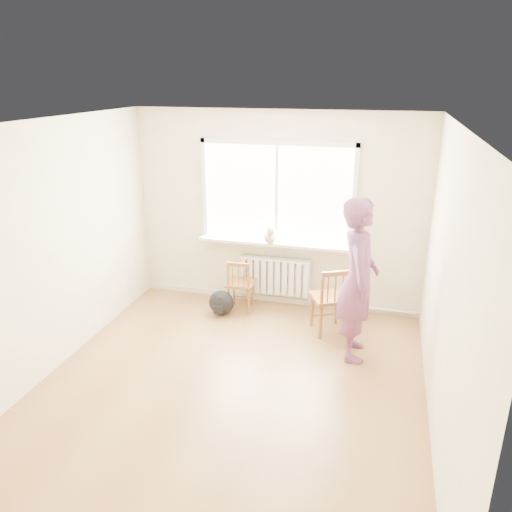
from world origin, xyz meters
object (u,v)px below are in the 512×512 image
Objects in this scene: chair_right at (331,301)px; cat at (271,235)px; chair_left at (240,285)px; backpack at (221,303)px; person at (358,280)px.

chair_right is 2.09× the size of cat.
chair_left is at bearing -41.35° from chair_right.
chair_left is 0.81m from cat.
chair_right is 1.54m from backpack.
chair_left is at bearing 58.42° from person.
person reaches higher than backpack.
person is at bearing -51.97° from cat.
person is 5.45× the size of backpack.
person reaches higher than cat.
person is at bearing 152.14° from chair_left.
backpack is at bearing 66.09° from person.
cat is (0.37, 0.22, 0.69)m from chair_left.
cat is at bearing -58.15° from chair_right.
person is (1.61, -0.77, 0.57)m from chair_left.
chair_left is at bearing -162.46° from cat.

